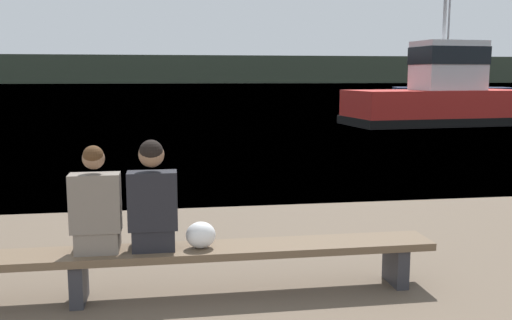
{
  "coord_description": "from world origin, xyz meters",
  "views": [
    {
      "loc": [
        0.68,
        -1.84,
        2.03
      ],
      "look_at": [
        1.96,
        6.25,
        0.81
      ],
      "focal_mm": 40.0,
      "sensor_mm": 36.0,
      "label": 1
    }
  ],
  "objects_px": {
    "tugboat_red": "(440,98)",
    "moored_sailboat": "(451,97)",
    "person_left": "(96,208)",
    "shopping_bag": "(201,235)",
    "person_right": "(153,201)",
    "bench_main": "(78,262)"
  },
  "relations": [
    {
      "from": "tugboat_red",
      "to": "moored_sailboat",
      "type": "relative_size",
      "value": 0.92
    },
    {
      "from": "person_left",
      "to": "shopping_bag",
      "type": "relative_size",
      "value": 3.57
    },
    {
      "from": "person_left",
      "to": "tugboat_red",
      "type": "relative_size",
      "value": 0.12
    },
    {
      "from": "tugboat_red",
      "to": "moored_sailboat",
      "type": "xyz_separation_m",
      "value": [
        6.73,
        11.87,
        -0.42
      ]
    },
    {
      "from": "person_right",
      "to": "shopping_bag",
      "type": "xyz_separation_m",
      "value": [
        0.43,
        -0.03,
        -0.32
      ]
    },
    {
      "from": "tugboat_red",
      "to": "shopping_bag",
      "type": "bearing_deg",
      "value": 141.84
    },
    {
      "from": "person_right",
      "to": "bench_main",
      "type": "bearing_deg",
      "value": -179.64
    },
    {
      "from": "person_right",
      "to": "shopping_bag",
      "type": "relative_size",
      "value": 3.72
    },
    {
      "from": "person_left",
      "to": "shopping_bag",
      "type": "distance_m",
      "value": 0.96
    },
    {
      "from": "shopping_bag",
      "to": "moored_sailboat",
      "type": "xyz_separation_m",
      "value": [
        17.75,
        29.1,
        0.08
      ]
    },
    {
      "from": "shopping_bag",
      "to": "moored_sailboat",
      "type": "bearing_deg",
      "value": 58.61
    },
    {
      "from": "person_right",
      "to": "shopping_bag",
      "type": "bearing_deg",
      "value": -3.36
    },
    {
      "from": "person_left",
      "to": "person_right",
      "type": "height_order",
      "value": "person_right"
    },
    {
      "from": "person_right",
      "to": "moored_sailboat",
      "type": "height_order",
      "value": "moored_sailboat"
    },
    {
      "from": "shopping_bag",
      "to": "tugboat_red",
      "type": "xyz_separation_m",
      "value": [
        11.02,
        17.23,
        0.5
      ]
    },
    {
      "from": "bench_main",
      "to": "person_left",
      "type": "height_order",
      "value": "person_left"
    },
    {
      "from": "bench_main",
      "to": "person_left",
      "type": "distance_m",
      "value": 0.52
    },
    {
      "from": "bench_main",
      "to": "tugboat_red",
      "type": "bearing_deg",
      "value": 54.84
    },
    {
      "from": "person_left",
      "to": "person_right",
      "type": "distance_m",
      "value": 0.5
    },
    {
      "from": "person_left",
      "to": "person_right",
      "type": "relative_size",
      "value": 0.96
    },
    {
      "from": "moored_sailboat",
      "to": "tugboat_red",
      "type": "bearing_deg",
      "value": 165.5
    },
    {
      "from": "person_right",
      "to": "tugboat_red",
      "type": "xyz_separation_m",
      "value": [
        11.45,
        17.2,
        0.17
      ]
    }
  ]
}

